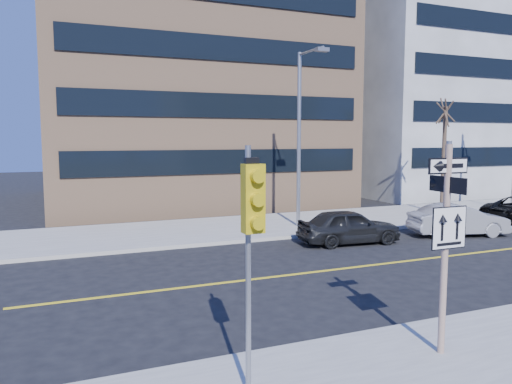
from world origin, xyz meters
name	(u,v)px	position (x,y,z in m)	size (l,w,h in m)	color
ground	(364,317)	(0.00, 0.00, 0.00)	(120.00, 120.00, 0.00)	black
far_sidewalk	(498,208)	(18.00, 12.00, 0.07)	(66.00, 6.00, 0.15)	gray
sign_pole	(446,236)	(0.00, -2.51, 2.44)	(0.92, 0.92, 4.06)	beige
traffic_signal	(252,219)	(-4.00, -2.66, 3.03)	(0.32, 0.45, 4.00)	gray
parked_car_a	(349,226)	(4.35, 7.28, 0.71)	(4.16, 1.67, 1.42)	black
parked_car_b	(458,220)	(9.70, 6.80, 0.69)	(4.21, 1.47, 1.39)	gray
streetlight_a	(301,127)	(4.00, 10.76, 4.76)	(0.55, 2.25, 8.00)	gray
street_tree_west	(445,115)	(13.00, 11.30, 5.52)	(1.80, 1.80, 6.35)	#3D3224
building_brick	(180,70)	(2.00, 25.00, 9.00)	(18.00, 18.00, 18.00)	tan
building_grey_mid	(436,100)	(24.00, 24.00, 7.50)	(20.00, 16.00, 15.00)	gray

